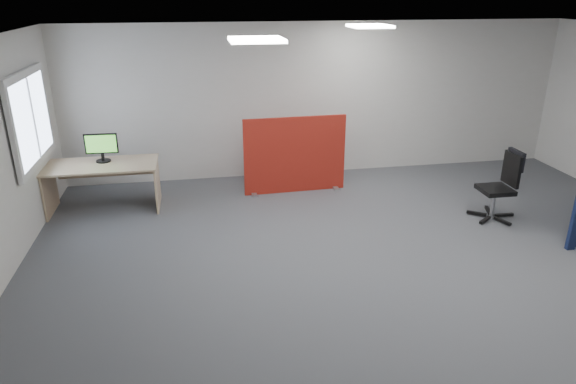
{
  "coord_description": "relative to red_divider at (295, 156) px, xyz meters",
  "views": [
    {
      "loc": [
        -2.22,
        -5.39,
        3.18
      ],
      "look_at": [
        -1.22,
        0.06,
        1.0
      ],
      "focal_mm": 32.0,
      "sensor_mm": 36.0,
      "label": 1
    }
  ],
  "objects": [
    {
      "name": "floor",
      "position": [
        0.65,
        -2.57,
        -0.63
      ],
      "size": [
        9.0,
        9.0,
        0.0
      ],
      "primitive_type": "plane",
      "color": "#56595E",
      "rests_on": "ground"
    },
    {
      "name": "ceiling",
      "position": [
        0.65,
        -2.57,
        2.07
      ],
      "size": [
        9.0,
        7.0,
        0.02
      ],
      "primitive_type": "cube",
      "color": "white",
      "rests_on": "wall_back"
    },
    {
      "name": "wall_back",
      "position": [
        0.65,
        0.93,
        0.72
      ],
      "size": [
        9.0,
        0.02,
        2.7
      ],
      "primitive_type": "cube",
      "color": "silver",
      "rests_on": "floor"
    },
    {
      "name": "window",
      "position": [
        -3.79,
        -0.57,
        0.92
      ],
      "size": [
        0.06,
        1.7,
        1.3
      ],
      "color": "white",
      "rests_on": "wall_left"
    },
    {
      "name": "ceiling_lights",
      "position": [
        0.98,
        -1.91,
        2.04
      ],
      "size": [
        4.1,
        4.1,
        0.04
      ],
      "color": "white",
      "rests_on": "ceiling"
    },
    {
      "name": "red_divider",
      "position": [
        0.0,
        0.0,
        0.0
      ],
      "size": [
        1.71,
        0.3,
        1.28
      ],
      "rotation": [
        0.0,
        0.0,
        0.04
      ],
      "color": "maroon",
      "rests_on": "floor"
    },
    {
      "name": "second_desk",
      "position": [
        -3.03,
        -0.16,
        -0.08
      ],
      "size": [
        1.65,
        0.83,
        0.73
      ],
      "color": "tan",
      "rests_on": "floor"
    },
    {
      "name": "monitor_second",
      "position": [
        -3.02,
        -0.07,
        0.34
      ],
      "size": [
        0.49,
        0.22,
        0.44
      ],
      "rotation": [
        0.0,
        0.0,
        -0.03
      ],
      "color": "black",
      "rests_on": "second_desk"
    },
    {
      "name": "office_chair",
      "position": [
        2.79,
        -1.62,
        -0.05
      ],
      "size": [
        0.65,
        0.69,
        1.03
      ],
      "rotation": [
        0.0,
        0.0,
        -0.01
      ],
      "color": "black",
      "rests_on": "floor"
    }
  ]
}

